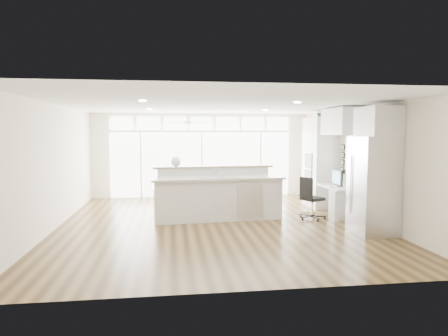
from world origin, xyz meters
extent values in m
cube|color=#3E2B13|center=(0.00, 0.00, -0.01)|extent=(7.00, 8.00, 0.02)
cube|color=white|center=(0.00, 0.00, 2.70)|extent=(7.00, 8.00, 0.02)
cube|color=white|center=(0.00, 4.00, 1.35)|extent=(7.00, 0.04, 2.70)
cube|color=white|center=(0.00, -4.00, 1.35)|extent=(7.00, 0.04, 2.70)
cube|color=white|center=(-3.50, 0.00, 1.35)|extent=(0.04, 8.00, 2.70)
cube|color=white|center=(3.50, 0.00, 1.35)|extent=(0.04, 8.00, 2.70)
cube|color=white|center=(0.00, 3.94, 1.05)|extent=(5.80, 0.06, 2.08)
cube|color=white|center=(0.00, 3.94, 2.38)|extent=(5.90, 0.06, 0.40)
cube|color=white|center=(3.46, 0.30, 1.55)|extent=(0.04, 0.85, 0.85)
cube|color=white|center=(-0.50, 2.80, 2.48)|extent=(1.16, 1.16, 0.32)
cube|color=#F3E3CF|center=(0.00, 0.20, 2.68)|extent=(3.40, 3.00, 0.02)
cube|color=silver|center=(3.17, 1.80, 1.25)|extent=(0.64, 1.20, 2.50)
cube|color=silver|center=(3.13, 0.30, 0.38)|extent=(0.72, 1.30, 0.76)
cube|color=silver|center=(3.17, 0.30, 2.35)|extent=(0.64, 1.30, 0.64)
cube|color=silver|center=(3.11, -1.35, 1.00)|extent=(0.76, 0.90, 2.00)
cube|color=silver|center=(3.17, -1.35, 2.30)|extent=(0.64, 0.90, 0.60)
cube|color=black|center=(3.46, 0.92, 1.40)|extent=(0.06, 0.22, 0.80)
cube|color=silver|center=(0.10, 0.45, 0.63)|extent=(3.23, 1.42, 1.25)
cube|color=#3C2713|center=(2.80, 0.68, 0.01)|extent=(0.95, 0.76, 0.01)
cube|color=black|center=(2.36, 0.13, 0.51)|extent=(0.68, 0.66, 1.02)
sphere|color=silver|center=(-0.88, 0.78, 1.38)|extent=(0.27, 0.27, 0.25)
cube|color=black|center=(3.05, 0.30, 0.98)|extent=(0.10, 0.53, 0.44)
cube|color=white|center=(2.88, 0.30, 0.77)|extent=(0.14, 0.34, 0.02)
imported|color=#285B27|center=(3.17, 1.80, 2.63)|extent=(0.34, 0.37, 0.25)
camera|label=1|loc=(-1.02, -8.98, 2.07)|focal=32.00mm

